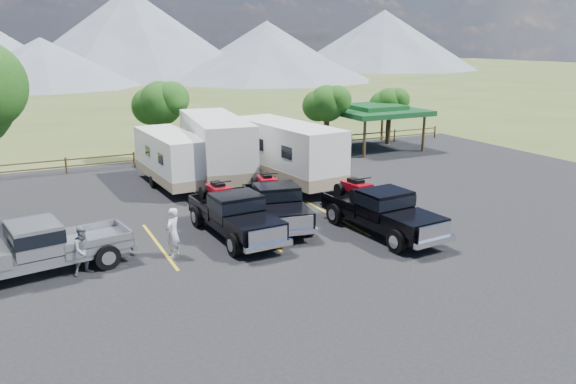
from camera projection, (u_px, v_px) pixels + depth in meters
name	position (u px, v px, depth m)	size (l,w,h in m)	color
ground	(345.00, 255.00, 20.94)	(320.00, 320.00, 0.00)	#3D4F21
asphalt_lot	(307.00, 231.00, 23.53)	(44.00, 34.00, 0.04)	black
stall_lines	(296.00, 224.00, 24.39)	(12.12, 5.50, 0.01)	gold
tree_ne_a	(327.00, 104.00, 38.56)	(3.11, 2.92, 4.76)	#312213
tree_ne_b	(389.00, 103.00, 42.07)	(2.77, 2.59, 4.27)	#312213
tree_north	(160.00, 104.00, 35.51)	(3.46, 3.24, 5.25)	#312213
rail_fence	(225.00, 150.00, 37.64)	(36.12, 0.12, 1.00)	brown
pavilion	(375.00, 111.00, 40.45)	(6.20, 6.20, 3.22)	brown
mountain_range	(19.00, 38.00, 107.28)	(209.00, 71.00, 20.00)	slate
rig_left	(234.00, 213.00, 22.69)	(2.38, 6.13, 2.02)	black
rig_center	(275.00, 202.00, 24.31)	(2.87, 6.09, 1.95)	black
rig_right	(380.00, 209.00, 23.06)	(2.58, 6.32, 2.06)	black
trailer_left	(171.00, 159.00, 30.16)	(2.54, 8.41, 2.92)	silver
trailer_center	(216.00, 148.00, 31.39)	(3.70, 10.40, 3.60)	silver
trailer_right	(286.00, 153.00, 30.38)	(3.47, 9.86, 3.41)	silver
pickup_silver	(41.00, 247.00, 19.02)	(6.33, 2.90, 1.83)	gray
person_a	(173.00, 233.00, 20.45)	(0.69, 0.45, 1.88)	silver
person_b	(84.00, 250.00, 18.99)	(0.84, 0.66, 1.73)	slate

